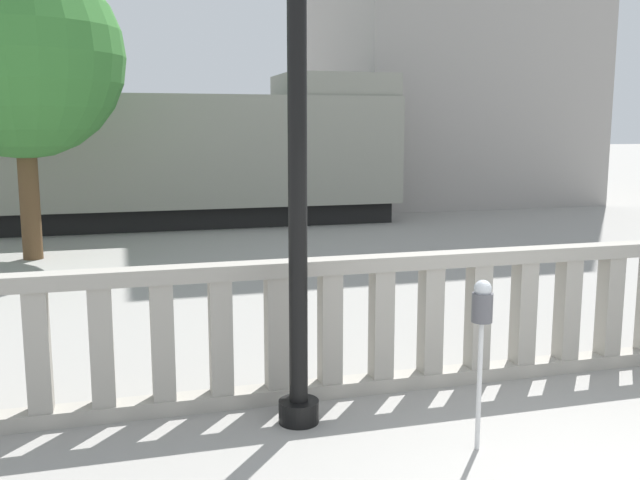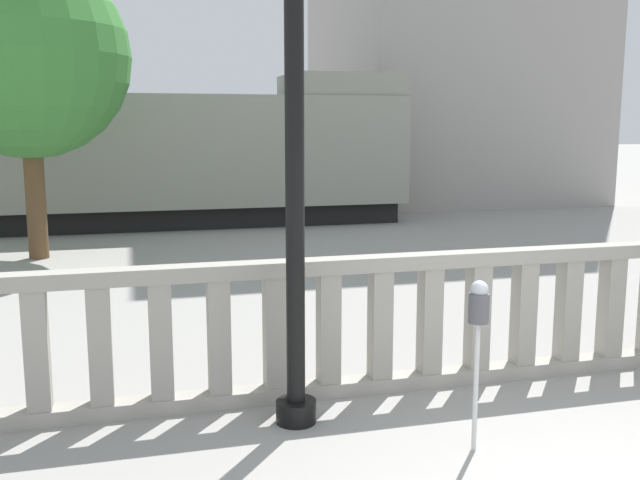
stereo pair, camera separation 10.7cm
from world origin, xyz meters
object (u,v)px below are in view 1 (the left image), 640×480
object	(u,v)px
parking_meter	(482,315)
tree_left	(20,57)
train_near	(14,159)
lamppost	(297,56)

from	to	relation	value
parking_meter	tree_left	xyz separation A→B (m)	(-4.37, 9.86, 2.74)
train_near	tree_left	world-z (taller)	tree_left
lamppost	tree_left	distance (m)	9.51
train_near	parking_meter	bearing A→B (deg)	-69.83
lamppost	parking_meter	size ratio (longest dim) A/B	4.12
train_near	tree_left	xyz separation A→B (m)	(0.78, -4.15, 2.09)
train_near	tree_left	bearing A→B (deg)	-79.39
lamppost	parking_meter	bearing A→B (deg)	-35.59
lamppost	parking_meter	world-z (taller)	lamppost
lamppost	tree_left	bearing A→B (deg)	109.14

